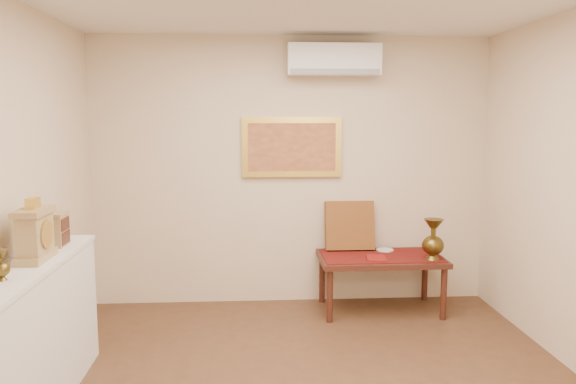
{
  "coord_description": "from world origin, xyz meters",
  "views": [
    {
      "loc": [
        -0.4,
        -3.41,
        1.9
      ],
      "look_at": [
        -0.11,
        1.15,
        1.29
      ],
      "focal_mm": 35.0,
      "sensor_mm": 36.0,
      "label": 1
    }
  ],
  "objects": [
    {
      "name": "table_cloth",
      "position": [
        0.85,
        1.88,
        0.55
      ],
      "size": [
        1.14,
        0.59,
        0.01
      ],
      "primitive_type": "cube",
      "color": "#5F120F",
      "rests_on": "low_table"
    },
    {
      "name": "wall_back",
      "position": [
        0.0,
        2.25,
        1.35
      ],
      "size": [
        4.0,
        0.02,
        2.7
      ],
      "primitive_type": "cube",
      "color": "beige",
      "rests_on": "ground"
    },
    {
      "name": "brass_urn_small",
      "position": [
        -1.83,
        -0.22,
        1.1
      ],
      "size": [
        0.1,
        0.1,
        0.23
      ],
      "primitive_type": null,
      "color": "brown",
      "rests_on": "display_ledge"
    },
    {
      "name": "brass_urn_tall",
      "position": [
        1.31,
        1.7,
        0.79
      ],
      "size": [
        0.21,
        0.21,
        0.47
      ],
      "primitive_type": null,
      "color": "brown",
      "rests_on": "table_cloth"
    },
    {
      "name": "display_ledge",
      "position": [
        -1.82,
        0.0,
        0.49
      ],
      "size": [
        0.37,
        2.02,
        0.98
      ],
      "color": "silver",
      "rests_on": "floor"
    },
    {
      "name": "wall_front",
      "position": [
        0.0,
        -2.25,
        1.35
      ],
      "size": [
        4.0,
        0.02,
        2.7
      ],
      "primitive_type": "cube",
      "color": "beige",
      "rests_on": "ground"
    },
    {
      "name": "ac_unit",
      "position": [
        0.4,
        2.12,
        2.45
      ],
      "size": [
        0.9,
        0.25,
        0.3
      ],
      "color": "silver",
      "rests_on": "wall_back"
    },
    {
      "name": "low_table",
      "position": [
        0.85,
        1.88,
        0.48
      ],
      "size": [
        1.2,
        0.7,
        0.55
      ],
      "color": "#431D14",
      "rests_on": "floor"
    },
    {
      "name": "wooden_chest",
      "position": [
        -1.82,
        0.64,
        1.1
      ],
      "size": [
        0.16,
        0.21,
        0.24
      ],
      "color": "tan",
      "rests_on": "display_ledge"
    },
    {
      "name": "cushion",
      "position": [
        0.58,
        2.15,
        0.81
      ],
      "size": [
        0.5,
        0.2,
        0.5
      ],
      "primitive_type": "cube",
      "rotation": [
        -0.21,
        0.0,
        0.0
      ],
      "color": "#5B1E12",
      "rests_on": "table_cloth"
    },
    {
      "name": "painting",
      "position": [
        0.0,
        2.22,
        1.6
      ],
      "size": [
        1.0,
        0.06,
        0.6
      ],
      "color": "gold",
      "rests_on": "wall_back"
    },
    {
      "name": "menu",
      "position": [
        0.78,
        1.75,
        0.56
      ],
      "size": [
        0.21,
        0.27,
        0.01
      ],
      "primitive_type": "cube",
      "rotation": [
        0.0,
        0.0,
        -0.13
      ],
      "color": "maroon",
      "rests_on": "table_cloth"
    },
    {
      "name": "mantel_clock",
      "position": [
        -1.8,
        0.23,
        1.15
      ],
      "size": [
        0.17,
        0.36,
        0.41
      ],
      "color": "tan",
      "rests_on": "display_ledge"
    },
    {
      "name": "plate",
      "position": [
        0.94,
        2.07,
        0.56
      ],
      "size": [
        0.17,
        0.17,
        0.01
      ],
      "primitive_type": "cylinder",
      "color": "silver",
      "rests_on": "table_cloth"
    }
  ]
}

